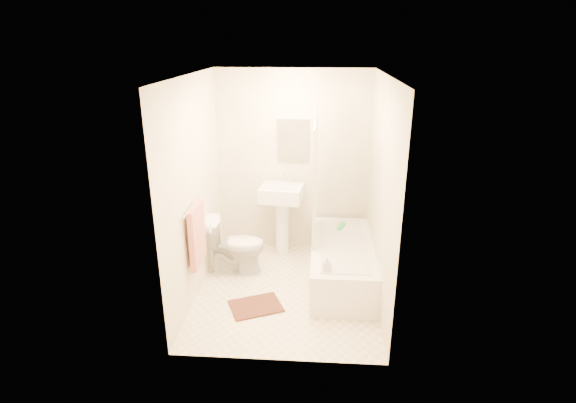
# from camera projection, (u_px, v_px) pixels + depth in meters

# --- Properties ---
(floor) EXTENTS (2.40, 2.40, 0.00)m
(floor) POSITION_uv_depth(u_px,v_px,m) (286.00, 290.00, 5.19)
(floor) COLOR beige
(floor) RESTS_ON ground
(ceiling) EXTENTS (2.40, 2.40, 0.00)m
(ceiling) POSITION_uv_depth(u_px,v_px,m) (286.00, 75.00, 4.36)
(ceiling) COLOR white
(ceiling) RESTS_ON ground
(wall_back) EXTENTS (2.00, 0.02, 2.40)m
(wall_back) POSITION_uv_depth(u_px,v_px,m) (293.00, 162.00, 5.90)
(wall_back) COLOR beige
(wall_back) RESTS_ON ground
(wall_left) EXTENTS (0.02, 2.40, 2.40)m
(wall_left) POSITION_uv_depth(u_px,v_px,m) (194.00, 190.00, 4.84)
(wall_left) COLOR beige
(wall_left) RESTS_ON ground
(wall_right) EXTENTS (0.02, 2.40, 2.40)m
(wall_right) POSITION_uv_depth(u_px,v_px,m) (381.00, 194.00, 4.71)
(wall_right) COLOR beige
(wall_right) RESTS_ON ground
(mirror) EXTENTS (0.40, 0.03, 0.55)m
(mirror) POSITION_uv_depth(u_px,v_px,m) (293.00, 140.00, 5.78)
(mirror) COLOR white
(mirror) RESTS_ON wall_back
(curtain_rod) EXTENTS (0.03, 1.70, 0.03)m
(curtain_rod) POSITION_uv_depth(u_px,v_px,m) (316.00, 115.00, 4.57)
(curtain_rod) COLOR silver
(curtain_rod) RESTS_ON wall_back
(shower_curtain) EXTENTS (0.04, 0.80, 1.55)m
(shower_curtain) POSITION_uv_depth(u_px,v_px,m) (315.00, 177.00, 5.22)
(shower_curtain) COLOR silver
(shower_curtain) RESTS_ON curtain_rod
(towel_bar) EXTENTS (0.02, 0.60, 0.02)m
(towel_bar) POSITION_uv_depth(u_px,v_px,m) (192.00, 207.00, 4.64)
(towel_bar) COLOR silver
(towel_bar) RESTS_ON wall_left
(towel) EXTENTS (0.06, 0.45, 0.66)m
(towel) POSITION_uv_depth(u_px,v_px,m) (197.00, 235.00, 4.75)
(towel) COLOR #CC7266
(towel) RESTS_ON towel_bar
(toilet_paper) EXTENTS (0.11, 0.12, 0.12)m
(toilet_paper) POSITION_uv_depth(u_px,v_px,m) (206.00, 228.00, 5.12)
(toilet_paper) COLOR white
(toilet_paper) RESTS_ON wall_left
(toilet) EXTENTS (0.75, 0.46, 0.71)m
(toilet) POSITION_uv_depth(u_px,v_px,m) (235.00, 246.00, 5.48)
(toilet) COLOR white
(toilet) RESTS_ON floor
(sink) EXTENTS (0.58, 0.49, 1.04)m
(sink) POSITION_uv_depth(u_px,v_px,m) (282.00, 217.00, 5.91)
(sink) COLOR white
(sink) RESTS_ON floor
(bathtub) EXTENTS (0.72, 1.65, 0.47)m
(bathtub) POSITION_uv_depth(u_px,v_px,m) (342.00, 262.00, 5.34)
(bathtub) COLOR white
(bathtub) RESTS_ON floor
(bath_mat) EXTENTS (0.65, 0.58, 0.02)m
(bath_mat) POSITION_uv_depth(u_px,v_px,m) (256.00, 306.00, 4.86)
(bath_mat) COLOR #472418
(bath_mat) RESTS_ON floor
(soap_bottle) EXTENTS (0.09, 0.09, 0.17)m
(soap_bottle) POSITION_uv_depth(u_px,v_px,m) (327.00, 264.00, 4.63)
(soap_bottle) COLOR white
(soap_bottle) RESTS_ON bathtub
(scrub_brush) EXTENTS (0.12, 0.21, 0.04)m
(scrub_brush) POSITION_uv_depth(u_px,v_px,m) (341.00, 226.00, 5.72)
(scrub_brush) COLOR green
(scrub_brush) RESTS_ON bathtub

